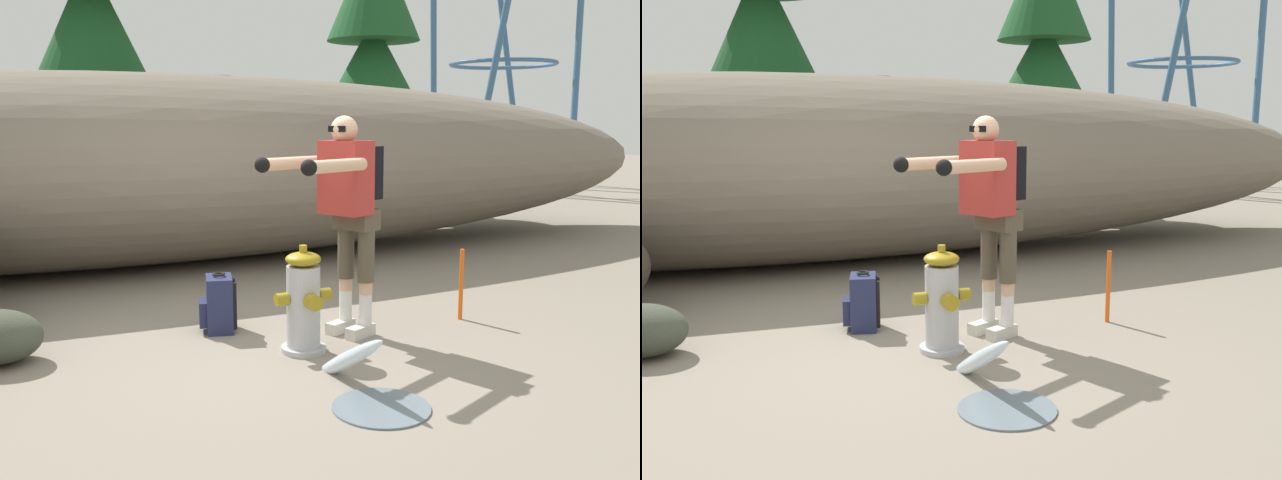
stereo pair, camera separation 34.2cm
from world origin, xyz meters
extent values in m
cube|color=gray|center=(0.00, 0.00, -0.02)|extent=(56.00, 56.00, 0.04)
ellipsoid|color=#756B5B|center=(0.00, 3.59, 1.10)|extent=(15.07, 3.20, 2.20)
cylinder|color=#B2B2B7|center=(0.26, -0.16, 0.02)|extent=(0.33, 0.33, 0.04)
cylinder|color=#B2B2B7|center=(0.26, -0.16, 0.34)|extent=(0.24, 0.24, 0.59)
ellipsoid|color=#9E8419|center=(0.26, -0.16, 0.68)|extent=(0.25, 0.25, 0.10)
cylinder|color=#9E8419|center=(0.26, -0.16, 0.76)|extent=(0.06, 0.06, 0.05)
cylinder|color=#9E8419|center=(0.09, -0.16, 0.41)|extent=(0.09, 0.09, 0.09)
cylinder|color=#9E8419|center=(0.43, -0.16, 0.41)|extent=(0.09, 0.09, 0.09)
cylinder|color=#9E8419|center=(0.26, -0.32, 0.41)|extent=(0.11, 0.09, 0.11)
ellipsoid|color=silver|center=(0.26, -0.79, 0.13)|extent=(0.10, 0.98, 0.63)
cylinder|color=slate|center=(0.26, -1.26, 0.01)|extent=(0.58, 0.58, 0.01)
cube|color=beige|center=(0.79, -0.04, 0.04)|extent=(0.28, 0.19, 0.09)
cylinder|color=white|center=(0.84, -0.02, 0.21)|extent=(0.10, 0.10, 0.24)
cylinder|color=#DBAD89|center=(0.84, -0.02, 0.38)|extent=(0.10, 0.10, 0.10)
cylinder|color=brown|center=(0.84, -0.02, 0.64)|extent=(0.13, 0.13, 0.43)
cube|color=beige|center=(0.71, 0.14, 0.04)|extent=(0.28, 0.19, 0.09)
cylinder|color=white|center=(0.77, 0.17, 0.21)|extent=(0.10, 0.10, 0.24)
cylinder|color=#DBAD89|center=(0.77, 0.17, 0.38)|extent=(0.10, 0.10, 0.10)
cylinder|color=brown|center=(0.77, 0.17, 0.64)|extent=(0.13, 0.13, 0.43)
cube|color=brown|center=(0.81, 0.07, 0.91)|extent=(0.31, 0.37, 0.16)
cube|color=#B2332D|center=(0.69, 0.02, 1.23)|extent=(0.36, 0.42, 0.55)
cube|color=black|center=(0.87, 0.10, 1.26)|extent=(0.26, 0.32, 0.40)
sphere|color=#DBAD89|center=(0.67, 0.02, 1.58)|extent=(0.20, 0.20, 0.20)
cube|color=black|center=(0.59, -0.02, 1.59)|extent=(0.08, 0.15, 0.04)
cylinder|color=#DBAD89|center=(0.43, -0.32, 1.34)|extent=(0.57, 0.31, 0.09)
sphere|color=black|center=(0.18, -0.43, 1.34)|extent=(0.11, 0.11, 0.11)
cylinder|color=#DBAD89|center=(0.26, 0.08, 1.34)|extent=(0.57, 0.31, 0.09)
sphere|color=black|center=(0.01, -0.02, 1.34)|extent=(0.11, 0.11, 0.11)
cube|color=#23284C|center=(-0.14, 0.58, 0.22)|extent=(0.27, 0.34, 0.44)
cube|color=#23284C|center=(-0.27, 0.61, 0.15)|extent=(0.11, 0.22, 0.20)
torus|color=black|center=(-0.14, 0.58, 0.46)|extent=(0.10, 0.10, 0.02)
cube|color=black|center=(-0.05, 0.47, 0.22)|extent=(0.04, 0.06, 0.37)
cube|color=black|center=(-0.01, 0.63, 0.22)|extent=(0.04, 0.06, 0.37)
cylinder|color=#47331E|center=(-0.25, 6.44, 0.61)|extent=(0.31, 0.31, 1.22)
cone|color=#194C23|center=(-0.25, 6.44, 2.63)|extent=(2.62, 2.62, 2.82)
cylinder|color=#47331E|center=(4.64, 6.59, 0.56)|extent=(0.31, 0.31, 1.12)
cone|color=#194C23|center=(4.64, 6.59, 2.30)|extent=(2.59, 2.59, 2.36)
cylinder|color=#386089|center=(11.51, 10.99, 3.11)|extent=(0.93, 0.93, 6.25)
cylinder|color=#386089|center=(8.99, 10.99, 3.11)|extent=(0.93, 0.93, 6.25)
cylinder|color=#386089|center=(11.51, 8.47, 3.11)|extent=(0.93, 0.93, 6.25)
cylinder|color=#386089|center=(8.99, 8.47, 3.11)|extent=(0.93, 0.93, 6.25)
torus|color=#386089|center=(10.25, 9.73, 3.11)|extent=(2.72, 2.72, 0.10)
cylinder|color=#E55914|center=(1.78, 0.03, 0.30)|extent=(0.04, 0.04, 0.60)
camera|label=1|loc=(-1.64, -4.46, 1.63)|focal=38.17mm
camera|label=2|loc=(-1.33, -4.60, 1.63)|focal=38.17mm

